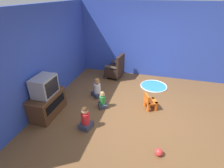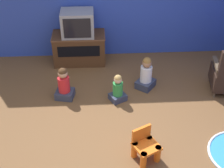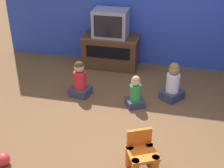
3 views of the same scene
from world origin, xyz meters
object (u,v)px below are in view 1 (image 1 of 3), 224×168
at_px(tv_cabinet, 47,104).
at_px(toy_ball, 159,152).
at_px(television, 44,86).
at_px(child_watching_left, 103,100).
at_px(yellow_kid_chair, 150,103).
at_px(child_watching_right, 97,88).
at_px(child_watching_center, 86,119).
at_px(black_armchair, 115,69).

distance_m(tv_cabinet, toy_ball, 2.94).
xyz_separation_m(television, child_watching_left, (0.67, -1.26, -0.63)).
relative_size(television, toy_ball, 3.91).
xyz_separation_m(television, yellow_kid_chair, (0.96, -2.54, -0.66)).
relative_size(television, yellow_kid_chair, 1.31).
relative_size(child_watching_left, child_watching_right, 0.82).
xyz_separation_m(tv_cabinet, toy_ball, (-0.60, -2.87, -0.24)).
xyz_separation_m(child_watching_center, toy_ball, (-0.37, -1.71, -0.18)).
bearing_deg(child_watching_left, child_watching_center, 144.23).
distance_m(television, child_watching_left, 1.56).
bearing_deg(child_watching_left, child_watching_right, 5.01).
xyz_separation_m(child_watching_left, child_watching_right, (0.52, 0.34, 0.05)).
bearing_deg(tv_cabinet, child_watching_right, -38.22).
distance_m(black_armchair, toy_ball, 3.67).
xyz_separation_m(black_armchair, child_watching_center, (-2.86, -0.01, -0.09)).
bearing_deg(yellow_kid_chair, black_armchair, 13.77).
height_order(tv_cabinet, child_watching_center, tv_cabinet).
bearing_deg(yellow_kid_chair, television, 84.22).
height_order(yellow_kid_chair, toy_ball, yellow_kid_chair).
bearing_deg(toy_ball, black_armchair, 28.01).
xyz_separation_m(television, child_watching_right, (1.19, -0.92, -0.58)).
bearing_deg(television, tv_cabinet, 90.00).
relative_size(tv_cabinet, toy_ball, 6.57).
bearing_deg(child_watching_left, tv_cabinet, 89.73).
relative_size(child_watching_left, child_watching_center, 0.86).
relative_size(tv_cabinet, television, 1.68).
bearing_deg(television, child_watching_center, -101.36).
distance_m(tv_cabinet, child_watching_right, 1.52).
bearing_deg(child_watching_right, television, 90.15).
xyz_separation_m(tv_cabinet, black_armchair, (2.63, -1.15, 0.03)).
xyz_separation_m(black_armchair, child_watching_left, (-1.96, -0.13, -0.12)).
xyz_separation_m(child_watching_right, toy_ball, (-1.79, -1.92, -0.19)).
height_order(tv_cabinet, television, television).
bearing_deg(tv_cabinet, child_watching_left, -62.27).
height_order(tv_cabinet, child_watching_right, child_watching_right).
height_order(black_armchair, toy_ball, black_armchair).
distance_m(tv_cabinet, child_watching_center, 1.18).
relative_size(tv_cabinet, child_watching_left, 2.02).
bearing_deg(child_watching_center, child_watching_right, 19.94).
distance_m(yellow_kid_chair, child_watching_center, 1.84).
xyz_separation_m(yellow_kid_chair, child_watching_center, (-1.18, 1.41, 0.07)).
bearing_deg(television, child_watching_right, -37.63).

